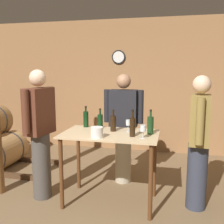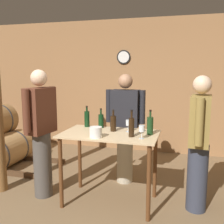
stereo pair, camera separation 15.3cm
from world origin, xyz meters
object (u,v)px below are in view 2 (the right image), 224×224
at_px(wine_glass_near_center, 142,129).
at_px(ice_bucket, 96,132).
at_px(wine_bottle_right, 131,126).
at_px(wine_bottle_far_right, 150,125).
at_px(person_visitor_bearded, 125,126).
at_px(wine_bottle_left, 101,120).
at_px(wine_bottle_far_left, 87,118).
at_px(person_visitor_with_scarf, 41,131).
at_px(wine_glass_near_left, 128,123).
at_px(person_host, 199,141).
at_px(wine_bottle_center, 113,123).

relative_size(wine_glass_near_center, ice_bucket, 1.08).
relative_size(wine_bottle_right, wine_bottle_far_right, 1.05).
bearing_deg(wine_bottle_far_right, wine_glass_near_center, -106.05).
xyz_separation_m(wine_bottle_far_right, person_visitor_bearded, (-0.45, 0.60, -0.17)).
height_order(wine_bottle_left, wine_glass_near_center, wine_bottle_left).
xyz_separation_m(wine_bottle_far_left, wine_glass_near_center, (0.83, -0.43, -0.00)).
distance_m(wine_bottle_far_right, ice_bucket, 0.67).
relative_size(wine_bottle_left, person_visitor_with_scarf, 0.16).
relative_size(wine_glass_near_left, person_visitor_bearded, 0.09).
bearing_deg(person_visitor_bearded, person_visitor_with_scarf, -142.08).
height_order(wine_glass_near_center, person_host, person_host).
height_order(wine_bottle_center, wine_glass_near_left, wine_bottle_center).
relative_size(wine_bottle_right, wine_glass_near_left, 2.07).
relative_size(wine_glass_near_center, person_visitor_with_scarf, 0.09).
distance_m(wine_bottle_right, person_visitor_bearded, 0.83).
bearing_deg(person_host, wine_glass_near_left, 178.82).
relative_size(wine_bottle_center, person_visitor_with_scarf, 0.17).
bearing_deg(person_visitor_bearded, wine_bottle_right, -71.71).
height_order(wine_bottle_far_left, wine_bottle_center, wine_bottle_far_left).
xyz_separation_m(wine_bottle_center, wine_glass_near_left, (0.19, 0.01, 0.00)).
xyz_separation_m(wine_bottle_left, wine_bottle_center, (0.21, -0.14, 0.01)).
distance_m(wine_glass_near_left, wine_glass_near_center, 0.36).
bearing_deg(wine_bottle_right, wine_bottle_far_left, 152.15).
distance_m(wine_glass_near_left, person_visitor_bearded, 0.59).
distance_m(wine_bottle_center, ice_bucket, 0.38).
bearing_deg(wine_glass_near_center, wine_bottle_far_right, 73.95).
height_order(wine_glass_near_left, person_visitor_with_scarf, person_visitor_with_scarf).
distance_m(wine_bottle_left, ice_bucket, 0.51).
bearing_deg(wine_bottle_right, wine_glass_near_left, 111.53).
relative_size(wine_bottle_far_right, wine_glass_near_left, 1.97).
xyz_separation_m(wine_bottle_left, person_host, (1.26, -0.15, -0.15)).
relative_size(ice_bucket, person_visitor_with_scarf, 0.09).
relative_size(wine_bottle_left, wine_bottle_center, 0.95).
height_order(wine_glass_near_left, person_host, person_host).
bearing_deg(wine_glass_near_center, wine_bottle_far_left, 152.91).
bearing_deg(wine_bottle_center, person_visitor_with_scarf, -168.60).
bearing_deg(wine_bottle_center, wine_bottle_far_right, -5.62).
xyz_separation_m(wine_bottle_far_right, person_visitor_with_scarf, (-1.41, -0.14, -0.13)).
height_order(wine_bottle_right, person_visitor_with_scarf, person_visitor_with_scarf).
distance_m(ice_bucket, person_host, 1.22).
bearing_deg(person_visitor_bearded, wine_glass_near_center, -64.98).
distance_m(wine_bottle_left, wine_bottle_far_right, 0.71).
relative_size(wine_glass_near_center, person_visitor_bearded, 0.10).
bearing_deg(wine_bottle_far_left, wine_glass_near_center, -27.09).
distance_m(wine_bottle_left, wine_glass_near_center, 0.75).
distance_m(person_host, person_visitor_with_scarf, 1.99).
height_order(wine_bottle_far_right, person_host, person_host).
distance_m(wine_bottle_left, person_visitor_with_scarf, 0.80).
bearing_deg(wine_glass_near_center, ice_bucket, -170.22).
relative_size(wine_bottle_center, wine_glass_near_center, 1.79).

